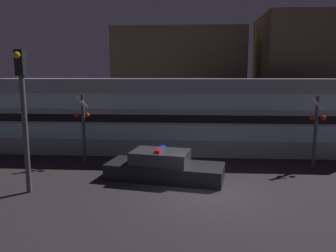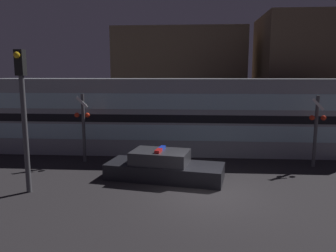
{
  "view_description": "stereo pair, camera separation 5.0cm",
  "coord_description": "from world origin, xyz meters",
  "px_view_note": "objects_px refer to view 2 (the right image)",
  "views": [
    {
      "loc": [
        -0.75,
        -11.46,
        4.35
      ],
      "look_at": [
        -1.81,
        4.19,
        1.84
      ],
      "focal_mm": 35.0,
      "sensor_mm": 36.0,
      "label": 1
    },
    {
      "loc": [
        -0.7,
        -11.45,
        4.35
      ],
      "look_at": [
        -1.81,
        4.19,
        1.84
      ],
      "focal_mm": 35.0,
      "sensor_mm": 36.0,
      "label": 2
    }
  ],
  "objects_px": {
    "crossing_signal_near": "(316,128)",
    "traffic_light_corner": "(23,107)",
    "police_car": "(164,167)",
    "train": "(170,115)"
  },
  "relations": [
    {
      "from": "police_car",
      "to": "traffic_light_corner",
      "type": "relative_size",
      "value": 0.98
    },
    {
      "from": "train",
      "to": "police_car",
      "type": "relative_size",
      "value": 3.98
    },
    {
      "from": "police_car",
      "to": "crossing_signal_near",
      "type": "xyz_separation_m",
      "value": [
        6.91,
        2.23,
        1.39
      ]
    },
    {
      "from": "crossing_signal_near",
      "to": "traffic_light_corner",
      "type": "xyz_separation_m",
      "value": [
        -11.77,
        -4.16,
        1.29
      ]
    },
    {
      "from": "train",
      "to": "traffic_light_corner",
      "type": "distance_m",
      "value": 8.49
    },
    {
      "from": "crossing_signal_near",
      "to": "traffic_light_corner",
      "type": "height_order",
      "value": "traffic_light_corner"
    },
    {
      "from": "train",
      "to": "police_car",
      "type": "height_order",
      "value": "train"
    },
    {
      "from": "police_car",
      "to": "crossing_signal_near",
      "type": "height_order",
      "value": "crossing_signal_near"
    },
    {
      "from": "crossing_signal_near",
      "to": "traffic_light_corner",
      "type": "relative_size",
      "value": 0.65
    },
    {
      "from": "train",
      "to": "police_car",
      "type": "xyz_separation_m",
      "value": [
        0.03,
        -4.97,
        -1.56
      ]
    }
  ]
}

